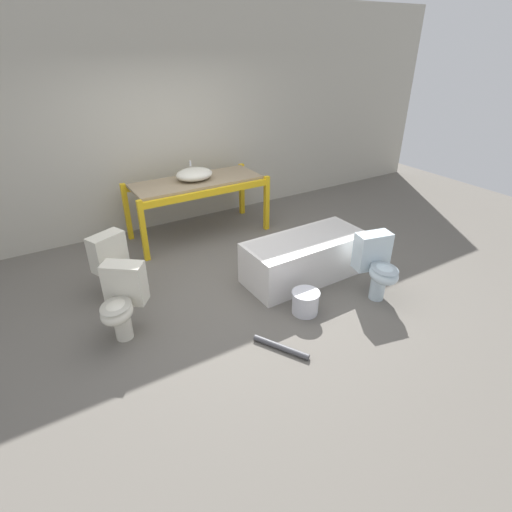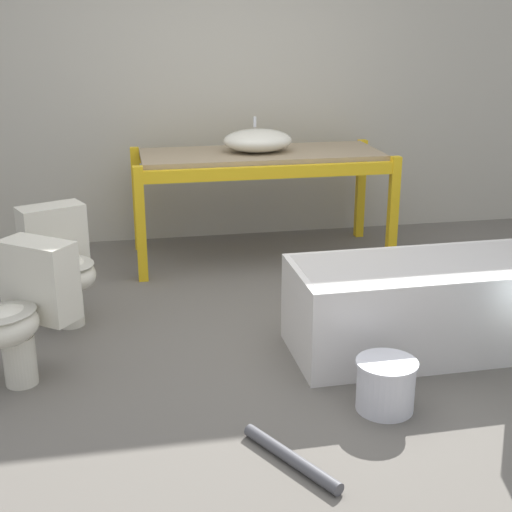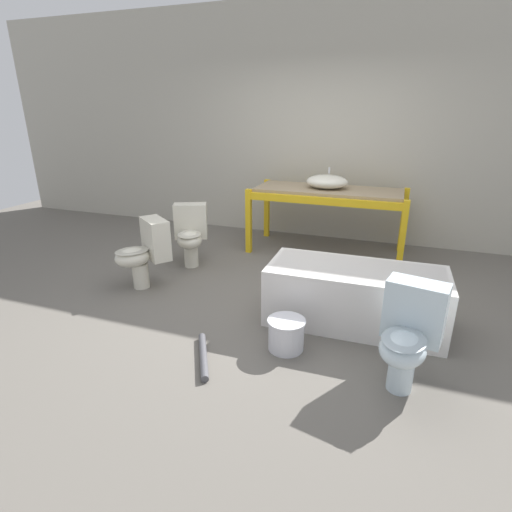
{
  "view_description": "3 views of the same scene",
  "coord_description": "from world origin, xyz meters",
  "px_view_note": "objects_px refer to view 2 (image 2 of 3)",
  "views": [
    {
      "loc": [
        -1.9,
        -3.7,
        2.64
      ],
      "look_at": [
        0.11,
        -0.42,
        0.54
      ],
      "focal_mm": 28.0,
      "sensor_mm": 36.0,
      "label": 1
    },
    {
      "loc": [
        -0.81,
        -3.88,
        1.85
      ],
      "look_at": [
        -0.13,
        -0.39,
        0.65
      ],
      "focal_mm": 50.0,
      "sensor_mm": 36.0,
      "label": 2
    },
    {
      "loc": [
        1.12,
        -3.64,
        1.84
      ],
      "look_at": [
        0.0,
        -0.53,
        0.6
      ],
      "focal_mm": 28.0,
      "sensor_mm": 36.0,
      "label": 3
    }
  ],
  "objects_px": {
    "sink_basin": "(258,141)",
    "toilet_far": "(62,259)",
    "toilet_near": "(25,306)",
    "bathtub_main": "(424,300)",
    "bucket_white": "(386,384)"
  },
  "relations": [
    {
      "from": "sink_basin",
      "to": "bathtub_main",
      "type": "xyz_separation_m",
      "value": [
        0.62,
        -1.84,
        -0.64
      ]
    },
    {
      "from": "toilet_near",
      "to": "bucket_white",
      "type": "relative_size",
      "value": 2.4
    },
    {
      "from": "sink_basin",
      "to": "toilet_far",
      "type": "bearing_deg",
      "value": -144.46
    },
    {
      "from": "toilet_far",
      "to": "bucket_white",
      "type": "xyz_separation_m",
      "value": [
        1.61,
        -1.41,
        -0.28
      ]
    },
    {
      "from": "sink_basin",
      "to": "toilet_far",
      "type": "xyz_separation_m",
      "value": [
        -1.45,
        -1.03,
        -0.52
      ]
    },
    {
      "from": "bathtub_main",
      "to": "toilet_near",
      "type": "xyz_separation_m",
      "value": [
        -2.21,
        0.06,
        0.11
      ]
    },
    {
      "from": "sink_basin",
      "to": "toilet_near",
      "type": "distance_m",
      "value": 2.44
    },
    {
      "from": "toilet_near",
      "to": "sink_basin",
      "type": "bearing_deg",
      "value": 85.29
    },
    {
      "from": "bathtub_main",
      "to": "bucket_white",
      "type": "relative_size",
      "value": 5.04
    },
    {
      "from": "sink_basin",
      "to": "toilet_near",
      "type": "height_order",
      "value": "sink_basin"
    },
    {
      "from": "toilet_far",
      "to": "bathtub_main",
      "type": "bearing_deg",
      "value": -45.14
    },
    {
      "from": "toilet_far",
      "to": "sink_basin",
      "type": "bearing_deg",
      "value": 11.66
    },
    {
      "from": "toilet_near",
      "to": "bucket_white",
      "type": "height_order",
      "value": "toilet_near"
    },
    {
      "from": "toilet_near",
      "to": "toilet_far",
      "type": "relative_size",
      "value": 1.0
    },
    {
      "from": "bathtub_main",
      "to": "toilet_near",
      "type": "height_order",
      "value": "toilet_near"
    }
  ]
}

